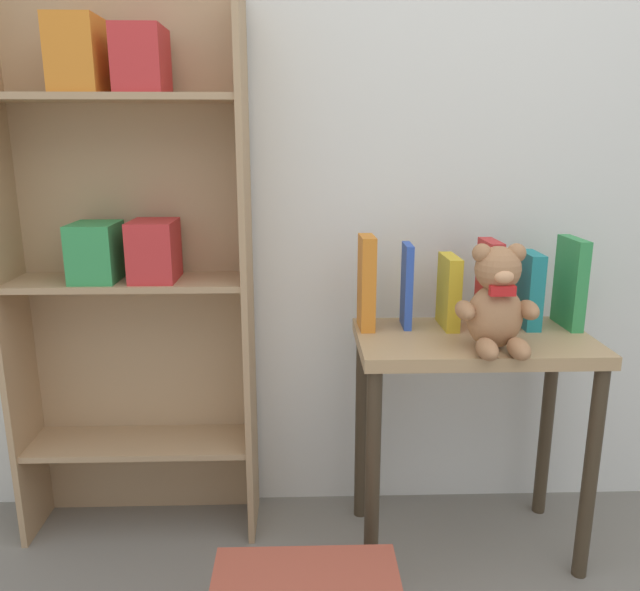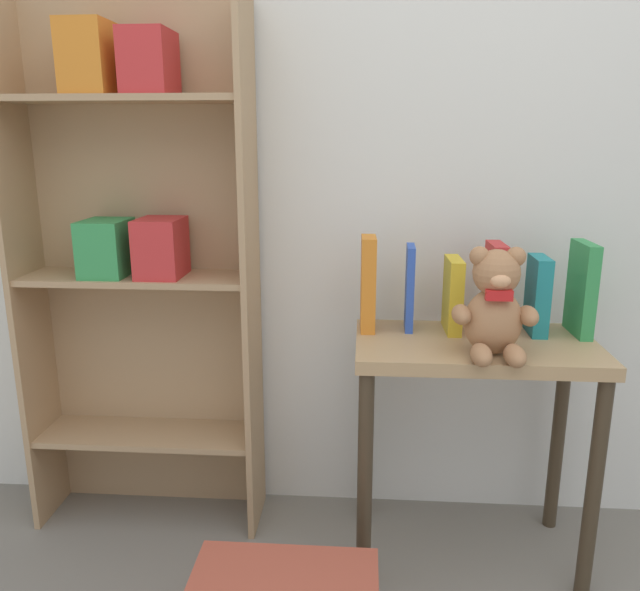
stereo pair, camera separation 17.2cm
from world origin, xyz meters
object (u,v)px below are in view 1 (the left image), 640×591
at_px(bookshelf_side, 129,249).
at_px(teddy_bear, 497,302).
at_px(display_table, 472,377).
at_px(book_standing_red, 489,284).
at_px(book_standing_teal, 529,290).
at_px(book_standing_green, 570,283).
at_px(book_standing_yellow, 448,292).
at_px(book_standing_orange, 367,283).
at_px(book_standing_blue, 407,286).

height_order(bookshelf_side, teddy_bear, bookshelf_side).
distance_m(display_table, teddy_bear, 0.27).
height_order(bookshelf_side, book_standing_red, bookshelf_side).
height_order(display_table, book_standing_teal, book_standing_teal).
bearing_deg(book_standing_green, book_standing_yellow, 178.02).
xyz_separation_m(book_standing_yellow, book_standing_red, (0.12, 0.00, 0.02)).
bearing_deg(bookshelf_side, book_standing_red, -3.59).
height_order(book_standing_orange, book_standing_blue, book_standing_orange).
height_order(book_standing_orange, book_standing_teal, book_standing_orange).
relative_size(display_table, book_standing_green, 2.54).
bearing_deg(book_standing_orange, book_standing_blue, 5.32).
bearing_deg(book_standing_red, book_standing_teal, -4.51).
xyz_separation_m(bookshelf_side, teddy_bear, (0.99, -0.27, -0.10)).
bearing_deg(book_standing_blue, bookshelf_side, 177.25).
distance_m(book_standing_blue, book_standing_green, 0.47).
height_order(book_standing_yellow, book_standing_red, book_standing_red).
bearing_deg(book_standing_orange, book_standing_yellow, -0.01).
bearing_deg(display_table, book_standing_yellow, 122.50).
relative_size(display_table, book_standing_yellow, 3.15).
bearing_deg(book_standing_red, display_table, -122.93).
bearing_deg(book_standing_teal, book_standing_green, 1.30).
xyz_separation_m(book_standing_yellow, book_standing_green, (0.35, -0.00, 0.02)).
height_order(display_table, teddy_bear, teddy_bear).
bearing_deg(book_standing_orange, book_standing_green, -1.45).
height_order(book_standing_blue, book_standing_yellow, book_standing_blue).
bearing_deg(book_standing_blue, teddy_bear, -45.35).
xyz_separation_m(book_standing_orange, book_standing_green, (0.58, 0.00, -0.00)).
height_order(book_standing_blue, book_standing_green, book_standing_green).
xyz_separation_m(bookshelf_side, book_standing_red, (1.03, -0.06, -0.10)).
relative_size(teddy_bear, book_standing_orange, 1.03).
height_order(book_standing_red, book_standing_teal, book_standing_red).
height_order(book_standing_yellow, book_standing_green, book_standing_green).
bearing_deg(display_table, bookshelf_side, 170.75).
height_order(bookshelf_side, book_standing_blue, bookshelf_side).
distance_m(book_standing_yellow, book_standing_green, 0.35).
bearing_deg(teddy_bear, book_standing_orange, 148.18).
xyz_separation_m(book_standing_blue, book_standing_green, (0.47, -0.01, 0.01)).
bearing_deg(book_standing_green, book_standing_blue, 177.28).
relative_size(bookshelf_side, book_standing_green, 6.11).
distance_m(book_standing_yellow, book_standing_red, 0.12).
xyz_separation_m(display_table, book_standing_yellow, (-0.06, 0.09, 0.23)).
xyz_separation_m(book_standing_orange, book_standing_red, (0.35, 0.01, -0.01)).
xyz_separation_m(teddy_bear, book_standing_green, (0.27, 0.20, 0.00)).
height_order(bookshelf_side, book_standing_teal, bookshelf_side).
distance_m(book_standing_orange, book_standing_red, 0.35).
distance_m(bookshelf_side, book_standing_orange, 0.69).
height_order(display_table, book_standing_orange, book_standing_orange).
xyz_separation_m(book_standing_orange, book_standing_blue, (0.12, 0.01, -0.01)).
relative_size(bookshelf_side, book_standing_blue, 6.52).
xyz_separation_m(bookshelf_side, book_standing_orange, (0.68, -0.07, -0.09)).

